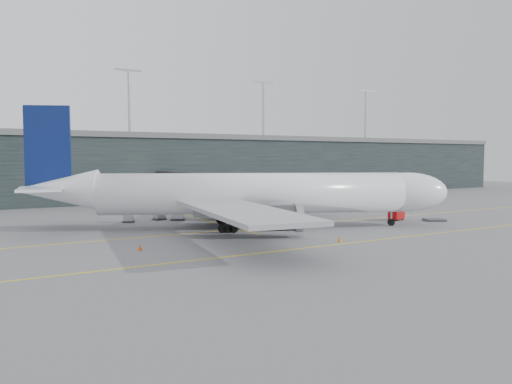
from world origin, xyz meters
TOP-DOWN VIEW (x-y plane):
  - ground at (0.00, 0.00)m, footprint 320.00×320.00m
  - taxiline_a at (0.00, -4.00)m, footprint 160.00×0.25m
  - taxiline_b at (0.00, -20.00)m, footprint 160.00×0.25m
  - taxiline_lead_main at (5.00, 20.00)m, footprint 0.25×60.00m
  - terminal at (-0.00, 58.00)m, footprint 240.00×36.00m
  - main_aircraft at (7.02, -3.35)m, footprint 56.65×52.18m
  - jet_bridge at (16.53, 24.57)m, footprint 15.59×44.33m
  - gse_cart at (31.01, -7.57)m, footprint 2.76×2.10m
  - baggage_dolly at (35.39, -11.22)m, footprint 3.68×3.39m
  - uld_a at (-6.02, 10.77)m, footprint 2.18×2.00m
  - uld_b at (-0.98, 11.38)m, footprint 2.14×1.87m
  - uld_c at (1.36, 9.49)m, footprint 2.78×2.56m
  - cone_nose at (31.80, -6.70)m, footprint 0.49×0.49m
  - cone_wing_stbd at (10.38, -18.86)m, footprint 0.50×0.50m
  - cone_wing_port at (9.22, 10.35)m, footprint 0.39×0.39m
  - cone_tail at (-11.39, -12.49)m, footprint 0.47×0.47m

SIDE VIEW (x-z plane):
  - ground at x=0.00m, z-range 0.00..0.00m
  - taxiline_a at x=0.00m, z-range 0.00..0.02m
  - taxiline_b at x=0.00m, z-range 0.00..0.02m
  - taxiline_lead_main at x=5.00m, z-range 0.00..0.02m
  - baggage_dolly at x=35.39m, z-range 0.03..0.33m
  - cone_wing_port at x=9.22m, z-range 0.00..0.62m
  - cone_tail at x=-11.39m, z-range 0.00..0.74m
  - cone_nose at x=31.80m, z-range 0.00..0.78m
  - cone_wing_stbd at x=10.38m, z-range 0.00..0.80m
  - uld_a at x=-6.02m, z-range 0.04..1.64m
  - uld_b at x=-0.98m, z-range 0.04..1.72m
  - gse_cart at x=31.01m, z-range 0.09..1.77m
  - uld_c at x=1.36m, z-range 0.05..2.09m
  - main_aircraft at x=7.02m, z-range -3.66..13.02m
  - jet_bridge at x=16.53m, z-range 1.71..8.61m
  - terminal at x=0.00m, z-range -6.88..22.12m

